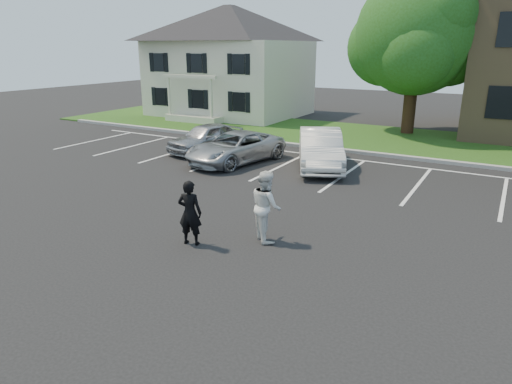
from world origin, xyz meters
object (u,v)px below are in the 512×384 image
(car_white_sedan, at_px, (320,149))
(house, at_px, (230,61))
(man_white_shirt, at_px, (266,206))
(tree, at_px, (419,37))
(man_black_suit, at_px, (190,213))
(car_silver_minivan, at_px, (236,148))
(car_silver_west, at_px, (207,138))

(car_white_sedan, bearing_deg, house, 110.53)
(car_white_sedan, bearing_deg, man_white_shirt, -103.55)
(tree, bearing_deg, man_black_suit, -94.54)
(house, bearing_deg, man_white_shirt, -54.97)
(house, distance_m, man_black_suit, 23.57)
(house, relative_size, car_silver_minivan, 2.17)
(car_silver_minivan, bearing_deg, tree, 76.88)
(tree, bearing_deg, car_silver_minivan, -115.28)
(man_white_shirt, height_order, car_silver_minivan, man_white_shirt)
(tree, distance_m, car_white_sedan, 10.88)
(man_black_suit, bearing_deg, car_white_sedan, -105.03)
(tree, relative_size, car_silver_minivan, 1.86)
(house, distance_m, man_white_shirt, 23.38)
(man_black_suit, xyz_separation_m, man_white_shirt, (1.54, 1.21, 0.08))
(man_white_shirt, distance_m, car_silver_west, 10.77)
(car_silver_minivan, bearing_deg, man_white_shirt, -40.25)
(tree, xyz_separation_m, man_black_suit, (-1.48, -18.66, -4.50))
(tree, bearing_deg, car_silver_west, -127.42)
(man_white_shirt, height_order, car_white_sedan, man_white_shirt)
(car_silver_west, bearing_deg, man_white_shirt, -33.96)
(house, distance_m, tree, 13.44)
(tree, bearing_deg, house, 173.36)
(car_silver_west, distance_m, car_silver_minivan, 2.56)
(man_black_suit, xyz_separation_m, car_silver_west, (-5.93, 8.97, -0.16))
(car_silver_west, bearing_deg, house, 129.72)
(man_white_shirt, bearing_deg, tree, -47.12)
(tree, height_order, man_black_suit, tree)
(house, height_order, car_silver_west, house)
(house, distance_m, car_white_sedan, 16.54)
(man_black_suit, bearing_deg, house, -75.35)
(car_silver_minivan, distance_m, car_white_sedan, 3.66)
(car_silver_minivan, bearing_deg, car_silver_west, 167.01)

